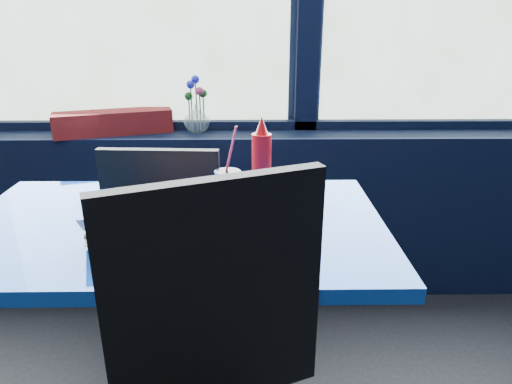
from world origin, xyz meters
name	(u,v)px	position (x,y,z in m)	size (l,w,h in m)	color
window_sill	(144,213)	(0.00, 2.87, 0.40)	(5.00, 0.26, 0.80)	black
near_table	(177,277)	(0.30, 2.00, 0.57)	(1.20, 0.70, 0.75)	black
chair_near_back	(169,242)	(0.22, 2.32, 0.52)	(0.43, 0.44, 0.91)	black
planter_box	(114,122)	(-0.10, 2.86, 0.85)	(0.51, 0.13, 0.10)	maroon
flower_vase	(196,115)	(0.28, 2.89, 0.88)	(0.13, 0.14, 0.25)	silver
food_basket	(156,227)	(0.28, 1.88, 0.79)	(0.33, 0.33, 0.11)	#B00B10
ketchup_bottle	(262,157)	(0.56, 2.28, 0.86)	(0.07, 0.07, 0.25)	#B00B10
soda_cup	(228,190)	(0.45, 2.08, 0.82)	(0.08, 0.08, 0.27)	#0D2595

